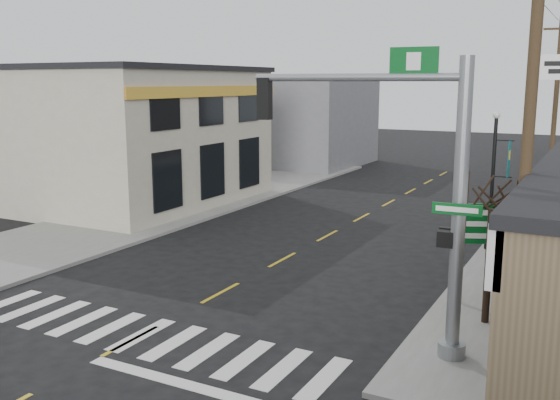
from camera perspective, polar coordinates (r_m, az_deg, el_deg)
The scene contains 14 objects.
ground at distance 16.07m, azimuth -13.47°, elevation -12.42°, with size 140.00×140.00×0.00m, color black.
sidewalk_left at distance 31.18m, azimuth -10.23°, elevation -0.85°, with size 6.00×38.00×0.13m, color slate.
center_line at distance 22.31m, azimuth 0.21°, elevation -5.48°, with size 0.12×56.00×0.01m, color gold.
crosswalk at distance 16.35m, azimuth -12.53°, elevation -11.95°, with size 11.00×2.20×0.01m, color silver.
left_building at distance 34.03m, azimuth -14.71°, elevation 5.61°, with size 12.00×12.00×6.80m, color #BCB49C.
bldg_distant_left at distance 47.91m, azimuth 1.91°, elevation 7.11°, with size 9.00×10.00×6.40m, color slate.
traffic_signal_pole at distance 14.09m, azimuth 12.96°, elevation 2.15°, with size 5.41×0.40×6.85m.
guide_sign at distance 17.87m, azimuth 18.27°, elevation -3.13°, with size 1.78×0.14×3.11m.
fire_hydrant at distance 17.59m, azimuth 21.08°, elevation -9.15°, with size 0.20×0.20×0.63m.
ped_crossing_sign at distance 22.47m, azimuth 22.87°, elevation -1.34°, with size 0.98×0.07×2.51m.
lamp_post at distance 23.97m, azimuth 19.05°, elevation 2.58°, with size 0.66×0.52×5.08m.
bare_tree at distance 16.37m, azimuth 18.93°, elevation 1.05°, with size 2.24×2.24×4.48m.
utility_pole_near at distance 14.94m, azimuth 21.81°, elevation 6.47°, with size 1.76×0.26×10.13m.
utility_pole_far at distance 33.15m, azimuth 23.83°, elevation 7.42°, with size 1.60×0.24×9.18m.
Camera 1 is at (9.94, -10.98, 6.25)m, focal length 40.00 mm.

